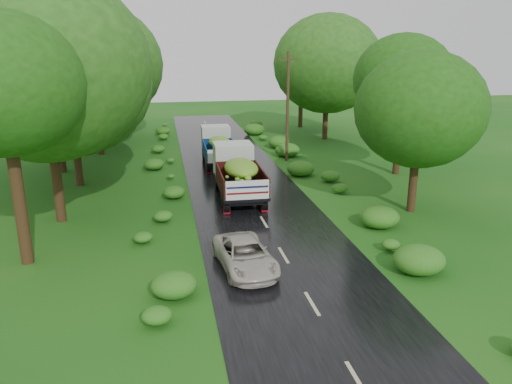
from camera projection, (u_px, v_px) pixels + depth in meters
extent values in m
plane|color=#114F10|center=(312.00, 304.00, 16.57)|extent=(120.00, 120.00, 0.00)
cube|color=black|center=(278.00, 246.00, 21.27)|extent=(6.50, 80.00, 0.02)
cube|color=#BFB78C|center=(357.00, 380.00, 12.80)|extent=(0.12, 1.60, 0.00)
cube|color=#BFB78C|center=(312.00, 303.00, 16.56)|extent=(0.12, 1.60, 0.00)
cube|color=#BFB78C|center=(283.00, 255.00, 20.32)|extent=(0.12, 1.60, 0.00)
cube|color=#BFB78C|center=(264.00, 222.00, 24.09)|extent=(0.12, 1.60, 0.00)
cube|color=#BFB78C|center=(250.00, 198.00, 27.85)|extent=(0.12, 1.60, 0.00)
cube|color=#BFB78C|center=(239.00, 179.00, 31.62)|extent=(0.12, 1.60, 0.00)
cube|color=#BFB78C|center=(230.00, 164.00, 35.38)|extent=(0.12, 1.60, 0.00)
cube|color=#BFB78C|center=(223.00, 153.00, 39.14)|extent=(0.12, 1.60, 0.00)
cube|color=#BFB78C|center=(217.00, 143.00, 42.91)|extent=(0.12, 1.60, 0.00)
cube|color=#BFB78C|center=(213.00, 135.00, 46.67)|extent=(0.12, 1.60, 0.00)
cube|color=#BFB78C|center=(208.00, 128.00, 50.43)|extent=(0.12, 1.60, 0.00)
cube|color=#BFB78C|center=(205.00, 122.00, 54.20)|extent=(0.12, 1.60, 0.00)
cube|color=black|center=(239.00, 187.00, 27.53)|extent=(1.80, 5.66, 0.28)
cylinder|color=black|center=(217.00, 181.00, 29.35)|extent=(0.29, 1.00, 1.00)
cylinder|color=black|center=(250.00, 180.00, 29.67)|extent=(0.29, 1.00, 1.00)
cylinder|color=black|center=(224.00, 198.00, 26.20)|extent=(0.29, 1.00, 1.00)
cylinder|color=black|center=(260.00, 196.00, 26.53)|extent=(0.29, 1.00, 1.00)
cylinder|color=black|center=(226.00, 204.00, 25.24)|extent=(0.29, 1.00, 1.00)
cylinder|color=black|center=(264.00, 202.00, 25.56)|extent=(0.29, 1.00, 1.00)
cube|color=maroon|center=(227.00, 210.00, 24.98)|extent=(0.34, 0.04, 0.45)
cube|color=maroon|center=(265.00, 208.00, 25.30)|extent=(0.34, 0.04, 0.45)
cube|color=silver|center=(233.00, 159.00, 29.34)|extent=(2.23, 1.93, 1.90)
cube|color=black|center=(241.00, 189.00, 26.47)|extent=(2.36, 4.33, 0.16)
cube|color=#41150B|center=(220.00, 180.00, 26.13)|extent=(0.14, 4.30, 0.95)
cube|color=#41150B|center=(262.00, 178.00, 26.50)|extent=(0.14, 4.30, 0.95)
cube|color=#41150B|center=(236.00, 169.00, 28.31)|extent=(2.30, 0.11, 0.95)
cube|color=silver|center=(247.00, 190.00, 24.32)|extent=(2.30, 0.11, 0.95)
ellipsoid|color=#527F17|center=(241.00, 168.00, 26.14)|extent=(1.98, 3.64, 1.00)
cube|color=black|center=(219.00, 157.00, 35.04)|extent=(1.67, 5.21, 0.26)
cylinder|color=black|center=(204.00, 154.00, 36.71)|extent=(0.27, 0.92, 0.92)
cylinder|color=black|center=(228.00, 153.00, 37.00)|extent=(0.27, 0.92, 0.92)
cylinder|color=black|center=(207.00, 163.00, 33.82)|extent=(0.27, 0.92, 0.92)
cylinder|color=black|center=(233.00, 162.00, 34.11)|extent=(0.27, 0.92, 0.92)
cylinder|color=black|center=(208.00, 167.00, 32.93)|extent=(0.27, 0.92, 0.92)
cylinder|color=black|center=(235.00, 166.00, 33.22)|extent=(0.27, 0.92, 0.92)
cube|color=maroon|center=(209.00, 171.00, 32.70)|extent=(0.31, 0.04, 0.41)
cube|color=maroon|center=(236.00, 170.00, 32.99)|extent=(0.31, 0.04, 0.41)
cube|color=silver|center=(216.00, 138.00, 36.71)|extent=(2.06, 1.78, 1.75)
cube|color=black|center=(220.00, 157.00, 34.07)|extent=(2.18, 3.99, 0.15)
cube|color=navy|center=(205.00, 150.00, 33.76)|extent=(0.13, 3.96, 0.87)
cube|color=navy|center=(235.00, 149.00, 34.09)|extent=(0.13, 3.96, 0.87)
cube|color=navy|center=(217.00, 144.00, 35.76)|extent=(2.12, 0.11, 0.87)
cube|color=silver|center=(223.00, 156.00, 32.09)|extent=(2.12, 0.11, 0.87)
ellipsoid|color=#527F17|center=(220.00, 142.00, 33.76)|extent=(1.83, 3.35, 0.92)
imported|color=beige|center=(245.00, 255.00, 18.95)|extent=(2.27, 4.21, 1.12)
cylinder|color=#382616|center=(288.00, 108.00, 35.48)|extent=(0.22, 0.22, 7.77)
cube|color=#382616|center=(288.00, 60.00, 34.53)|extent=(1.36, 0.11, 0.10)
cylinder|color=black|center=(14.00, 166.00, 18.55)|extent=(0.47, 0.47, 7.86)
ellipsoid|color=#1E490E|center=(2.00, 84.00, 17.69)|extent=(3.40, 3.40, 3.06)
cylinder|color=black|center=(52.00, 136.00, 23.10)|extent=(0.48, 0.48, 8.32)
ellipsoid|color=#1E490E|center=(43.00, 66.00, 22.19)|extent=(4.36, 4.36, 3.93)
cylinder|color=black|center=(74.00, 128.00, 29.36)|extent=(0.45, 0.45, 6.95)
ellipsoid|color=#1E490E|center=(70.00, 83.00, 28.60)|extent=(4.33, 4.33, 3.90)
cylinder|color=black|center=(56.00, 108.00, 32.24)|extent=(0.48, 0.48, 8.51)
ellipsoid|color=#1E490E|center=(50.00, 56.00, 31.31)|extent=(3.99, 3.99, 3.59)
cylinder|color=black|center=(98.00, 109.00, 37.71)|extent=(0.45, 0.45, 6.96)
ellipsoid|color=#1E490E|center=(94.00, 73.00, 36.95)|extent=(3.94, 3.94, 3.54)
cylinder|color=black|center=(99.00, 97.00, 43.84)|extent=(0.46, 0.46, 7.38)
ellipsoid|color=#1E490E|center=(96.00, 65.00, 43.03)|extent=(4.79, 4.79, 4.31)
cylinder|color=black|center=(115.00, 88.00, 48.58)|extent=(0.47, 0.47, 8.09)
ellipsoid|color=#1E490E|center=(112.00, 56.00, 47.69)|extent=(3.62, 3.62, 3.26)
cylinder|color=black|center=(416.00, 155.00, 24.86)|extent=(0.42, 0.42, 5.93)
ellipsoid|color=#1F5014|center=(420.00, 109.00, 24.21)|extent=(3.56, 3.56, 3.21)
cylinder|color=black|center=(400.00, 121.00, 32.02)|extent=(0.45, 0.45, 6.97)
ellipsoid|color=#1F5014|center=(403.00, 79.00, 31.26)|extent=(3.54, 3.54, 3.19)
cylinder|color=black|center=(326.00, 97.00, 43.72)|extent=(0.46, 0.46, 7.46)
ellipsoid|color=#1F5014|center=(328.00, 64.00, 42.91)|extent=(4.33, 4.33, 3.90)
cylinder|color=black|center=(301.00, 96.00, 50.22)|extent=(0.43, 0.43, 6.31)
ellipsoid|color=#1F5014|center=(302.00, 72.00, 49.53)|extent=(3.14, 3.14, 2.83)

